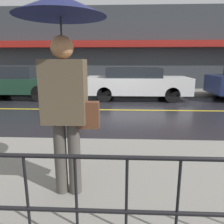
% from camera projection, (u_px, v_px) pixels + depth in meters
% --- Properties ---
extents(ground_plane, '(80.00, 80.00, 0.00)m').
position_uv_depth(ground_plane, '(117.00, 110.00, 7.72)').
color(ground_plane, black).
extents(sidewalk_near, '(28.00, 2.96, 0.13)m').
position_uv_depth(sidewalk_near, '(110.00, 180.00, 3.05)').
color(sidewalk_near, gray).
rests_on(sidewalk_near, ground_plane).
extents(sidewalk_far, '(28.00, 1.96, 0.13)m').
position_uv_depth(sidewalk_far, '(119.00, 92.00, 11.87)').
color(sidewalk_far, gray).
rests_on(sidewalk_far, ground_plane).
extents(lane_marking, '(25.20, 0.12, 0.01)m').
position_uv_depth(lane_marking, '(117.00, 110.00, 7.72)').
color(lane_marking, gold).
rests_on(lane_marking, ground_plane).
extents(building_storefront, '(28.00, 0.85, 4.65)m').
position_uv_depth(building_storefront, '(120.00, 49.00, 12.41)').
color(building_storefront, '#383D42').
rests_on(building_storefront, ground_plane).
extents(railing_foreground, '(12.00, 0.04, 0.87)m').
position_uv_depth(railing_foreground, '(101.00, 192.00, 1.72)').
color(railing_foreground, black).
rests_on(railing_foreground, sidewalk_near).
extents(pedestrian, '(0.95, 0.95, 2.22)m').
position_uv_depth(pedestrian, '(63.00, 53.00, 2.30)').
color(pedestrian, '#4C4742').
rests_on(pedestrian, sidewalk_near).
extents(car_dark_green, '(4.07, 1.94, 1.43)m').
position_uv_depth(car_dark_green, '(18.00, 82.00, 10.02)').
color(car_dark_green, '#193828').
rests_on(car_dark_green, ground_plane).
extents(car_white, '(4.54, 1.83, 1.40)m').
position_uv_depth(car_white, '(136.00, 83.00, 9.78)').
color(car_white, silver).
rests_on(car_white, ground_plane).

